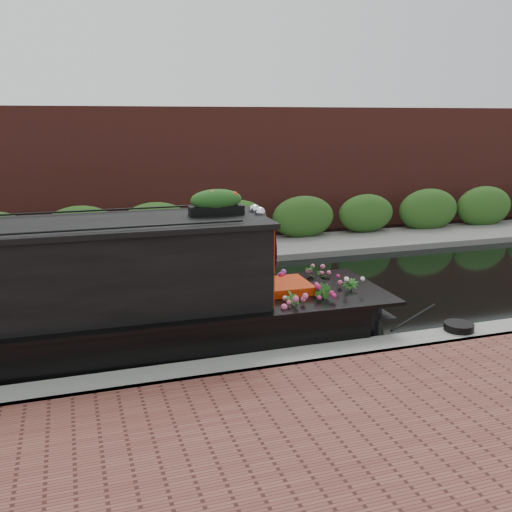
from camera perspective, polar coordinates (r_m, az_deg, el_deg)
name	(u,v)px	position (r m, az deg, el deg)	size (l,w,h in m)	color
ground	(202,307)	(11.46, -5.46, -5.14)	(80.00, 80.00, 0.00)	black
near_bank_coping	(252,377)	(8.51, -0.36, -12.02)	(40.00, 0.60, 0.50)	gray
far_bank_path	(166,259)	(15.43, -8.96, -0.29)	(40.00, 2.40, 0.34)	#62625E
far_hedge	(161,252)	(16.29, -9.49, 0.44)	(40.00, 1.10, 2.80)	#29521B
far_brick_wall	(150,237)	(18.32, -10.52, 1.88)	(40.00, 1.00, 8.00)	#5D261F
rope_fender	(372,315)	(10.73, 11.52, -5.77)	(0.33, 0.33, 0.34)	olive
coiled_mooring_rope	(459,327)	(10.10, 19.63, -6.68)	(0.49, 0.49, 0.12)	black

